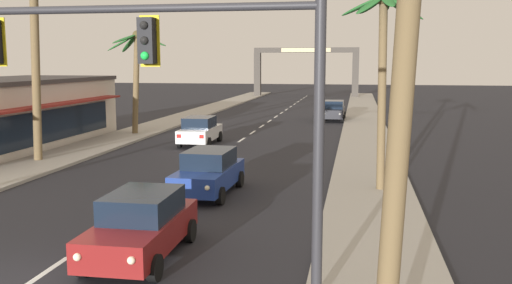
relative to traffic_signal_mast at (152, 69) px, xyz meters
name	(u,v)px	position (x,y,z in m)	size (l,w,h in m)	color
sidewalk_right	(367,151)	(4.74, 19.87, -4.75)	(3.20, 110.00, 0.14)	#9E998E
sidewalk_left	(103,143)	(-10.86, 19.87, -4.75)	(3.20, 110.00, 0.14)	#9E998E
lane_markings	(238,147)	(-2.65, 20.39, -4.82)	(4.28, 88.72, 0.01)	silver
traffic_signal_mast	(152,69)	(0.00, 0.00, 0.00)	(10.58, 0.41, 6.71)	#2D2D33
sedan_lead_at_stop_bar	(142,225)	(-1.18, 2.08, -3.97)	(2.00, 4.47, 1.68)	maroon
sedan_third_in_queue	(209,172)	(-1.30, 8.98, -3.97)	(2.05, 4.49, 1.68)	navy
sedan_oncoming_far	(200,130)	(-5.12, 20.97, -3.97)	(2.01, 4.47, 1.68)	silver
sedan_parked_nearest_kerb	(334,110)	(2.19, 36.12, -3.97)	(1.97, 4.46, 1.68)	black
palm_left_second	(35,21)	(-11.13, 13.79, 2.04)	(4.38, 4.36, 9.84)	brown
palm_left_third	(137,62)	(-10.38, 24.32, 0.12)	(3.96, 4.04, 6.99)	brown
palm_right_second	(383,43)	(5.03, 10.42, 0.83)	(3.05, 3.27, 7.59)	brown
town_gateway_arch	(306,65)	(-3.06, 67.05, -0.40)	(14.64, 0.90, 6.86)	#423D38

